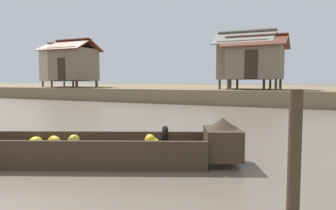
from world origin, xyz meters
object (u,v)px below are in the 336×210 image
banana_boat (81,148)px  stilt_house_right (255,61)px  stilt_house_mid_right (246,60)px  mooring_post (294,157)px  stilt_house_mid_left (74,63)px

banana_boat → stilt_house_right: (0.11, 16.89, 2.50)m
stilt_house_mid_right → mooring_post: bearing=-76.6°
stilt_house_mid_left → mooring_post: (18.93, -17.59, -2.25)m
stilt_house_mid_left → mooring_post: size_ratio=2.83×
stilt_house_mid_right → mooring_post: stilt_house_mid_right is taller
stilt_house_right → mooring_post: (3.65, -17.83, -2.06)m
stilt_house_mid_left → stilt_house_mid_right: size_ratio=1.02×
stilt_house_mid_left → stilt_house_mid_right: (14.50, 1.01, -0.05)m
stilt_house_mid_left → mooring_post: bearing=-42.9°
stilt_house_mid_right → stilt_house_mid_left: bearing=-176.0°
stilt_house_right → stilt_house_mid_right: bearing=135.0°
stilt_house_mid_right → stilt_house_right: bearing=-45.0°
mooring_post → banana_boat: bearing=165.9°
stilt_house_mid_left → stilt_house_mid_right: 14.54m
banana_boat → mooring_post: size_ratio=3.94×
stilt_house_right → banana_boat: bearing=-90.4°
stilt_house_mid_left → stilt_house_right: bearing=0.9°
banana_boat → stilt_house_right: bearing=89.6°
stilt_house_right → mooring_post: size_ratio=2.77×
banana_boat → stilt_house_right: 17.08m
stilt_house_mid_right → stilt_house_right: stilt_house_mid_right is taller
stilt_house_mid_right → stilt_house_right: (0.77, -0.77, -0.14)m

